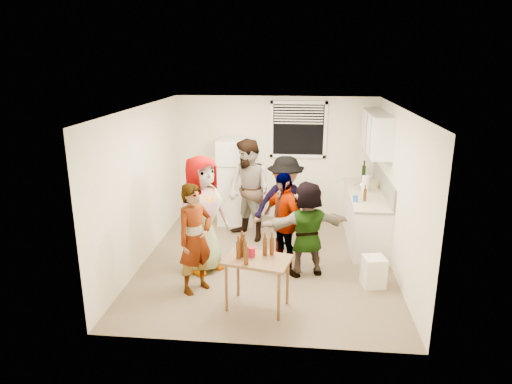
# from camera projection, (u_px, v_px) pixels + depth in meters

# --- Properties ---
(room) EXTENTS (4.00, 4.50, 2.50)m
(room) POSITION_uv_depth(u_px,v_px,m) (267.00, 262.00, 7.47)
(room) COLOR white
(room) RESTS_ON ground
(window) EXTENTS (1.12, 0.10, 1.06)m
(window) POSITION_uv_depth(u_px,v_px,m) (298.00, 130.00, 9.02)
(window) COLOR white
(window) RESTS_ON room
(refrigerator) EXTENTS (0.70, 0.70, 1.70)m
(refrigerator) POSITION_uv_depth(u_px,v_px,m) (237.00, 181.00, 9.10)
(refrigerator) COLOR white
(refrigerator) RESTS_ON ground
(counter_lower) EXTENTS (0.60, 2.20, 0.86)m
(counter_lower) POSITION_uv_depth(u_px,v_px,m) (365.00, 217.00, 8.29)
(counter_lower) COLOR white
(counter_lower) RESTS_ON ground
(countertop) EXTENTS (0.64, 2.22, 0.04)m
(countertop) POSITION_uv_depth(u_px,v_px,m) (366.00, 194.00, 8.16)
(countertop) COLOR beige
(countertop) RESTS_ON counter_lower
(backsplash) EXTENTS (0.03, 2.20, 0.36)m
(backsplash) POSITION_uv_depth(u_px,v_px,m) (383.00, 183.00, 8.08)
(backsplash) COLOR #A7A398
(backsplash) RESTS_ON countertop
(upper_cabinets) EXTENTS (0.34, 1.60, 0.70)m
(upper_cabinets) POSITION_uv_depth(u_px,v_px,m) (376.00, 133.00, 8.04)
(upper_cabinets) COLOR white
(upper_cabinets) RESTS_ON room
(kettle) EXTENTS (0.24, 0.21, 0.18)m
(kettle) POSITION_uv_depth(u_px,v_px,m) (362.00, 189.00, 8.40)
(kettle) COLOR silver
(kettle) RESTS_ON countertop
(paper_towel) EXTENTS (0.13, 0.13, 0.29)m
(paper_towel) POSITION_uv_depth(u_px,v_px,m) (365.00, 192.00, 8.22)
(paper_towel) COLOR white
(paper_towel) RESTS_ON countertop
(wine_bottle) EXTENTS (0.07, 0.07, 0.29)m
(wine_bottle) POSITION_uv_depth(u_px,v_px,m) (363.00, 180.00, 8.98)
(wine_bottle) COLOR black
(wine_bottle) RESTS_ON countertop
(beer_bottle_counter) EXTENTS (0.05, 0.05, 0.21)m
(beer_bottle_counter) POSITION_uv_depth(u_px,v_px,m) (364.00, 201.00, 7.67)
(beer_bottle_counter) COLOR #47230C
(beer_bottle_counter) RESTS_ON countertop
(blue_cup) EXTENTS (0.08, 0.08, 0.11)m
(blue_cup) POSITION_uv_depth(u_px,v_px,m) (355.00, 202.00, 7.64)
(blue_cup) COLOR blue
(blue_cup) RESTS_ON countertop
(picture_frame) EXTENTS (0.02, 0.16, 0.13)m
(picture_frame) POSITION_uv_depth(u_px,v_px,m) (377.00, 185.00, 8.41)
(picture_frame) COLOR gold
(picture_frame) RESTS_ON countertop
(trash_bin) EXTENTS (0.36, 0.36, 0.45)m
(trash_bin) POSITION_uv_depth(u_px,v_px,m) (374.00, 270.00, 6.63)
(trash_bin) COLOR white
(trash_bin) RESTS_ON ground
(serving_table) EXTENTS (0.95, 0.73, 0.71)m
(serving_table) POSITION_uv_depth(u_px,v_px,m) (257.00, 307.00, 6.12)
(serving_table) COLOR brown
(serving_table) RESTS_ON ground
(beer_bottle_table) EXTENTS (0.07, 0.07, 0.25)m
(beer_bottle_table) POSITION_uv_depth(u_px,v_px,m) (242.00, 256.00, 6.00)
(beer_bottle_table) COLOR #47230C
(beer_bottle_table) RESTS_ON serving_table
(red_cup) EXTENTS (0.09, 0.09, 0.12)m
(red_cup) POSITION_uv_depth(u_px,v_px,m) (252.00, 256.00, 6.00)
(red_cup) COLOR #A71128
(red_cup) RESTS_ON serving_table
(guest_grey) EXTENTS (1.96, 1.89, 0.58)m
(guest_grey) POSITION_uv_depth(u_px,v_px,m) (204.00, 269.00, 7.23)
(guest_grey) COLOR gray
(guest_grey) RESTS_ON ground
(guest_stripe) EXTENTS (1.61, 1.42, 0.38)m
(guest_stripe) POSITION_uv_depth(u_px,v_px,m) (197.00, 290.00, 6.58)
(guest_stripe) COLOR #141933
(guest_stripe) RESTS_ON ground
(guest_back_left) EXTENTS (1.86, 2.00, 0.70)m
(guest_back_left) POSITION_uv_depth(u_px,v_px,m) (249.00, 238.00, 8.46)
(guest_back_left) COLOR brown
(guest_back_left) RESTS_ON ground
(guest_back_right) EXTENTS (1.40, 1.85, 0.62)m
(guest_back_right) POSITION_uv_depth(u_px,v_px,m) (284.00, 250.00, 7.95)
(guest_back_right) COLOR #39393D
(guest_back_right) RESTS_ON ground
(guest_black) EXTENTS (1.76, 1.70, 0.38)m
(guest_black) POSITION_uv_depth(u_px,v_px,m) (282.00, 266.00, 7.33)
(guest_black) COLOR black
(guest_black) RESTS_ON ground
(guest_orange) EXTENTS (1.77, 1.84, 0.44)m
(guest_orange) POSITION_uv_depth(u_px,v_px,m) (306.00, 273.00, 7.08)
(guest_orange) COLOR #D07540
(guest_orange) RESTS_ON ground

